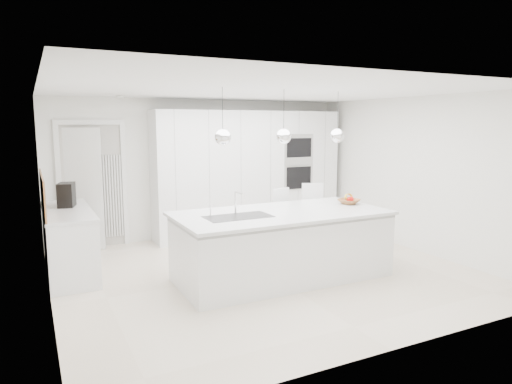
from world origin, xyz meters
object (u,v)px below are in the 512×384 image
island_base (283,247)px  fruit_bowl (349,202)px  bar_stool_left (285,224)px  espresso_machine (66,195)px  bar_stool_right (317,219)px

island_base → fruit_bowl: size_ratio=9.30×
fruit_bowl → bar_stool_left: (-0.66, 0.73, -0.41)m
fruit_bowl → espresso_machine: size_ratio=0.89×
fruit_bowl → bar_stool_right: (-0.07, 0.72, -0.39)m
espresso_machine → bar_stool_right: size_ratio=0.31×
bar_stool_right → espresso_machine: bearing=-174.4°
island_base → fruit_bowl: 1.29m
fruit_bowl → bar_stool_left: 1.06m
fruit_bowl → island_base: bearing=-174.2°
espresso_machine → bar_stool_left: size_ratio=0.32×
fruit_bowl → espresso_machine: (-3.71, 1.62, 0.13)m
fruit_bowl → bar_stool_right: bearing=95.3°
bar_stool_left → bar_stool_right: bar_stool_right is taller
fruit_bowl → bar_stool_left: bar_stool_left is taller
island_base → bar_stool_right: (1.12, 0.84, 0.12)m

